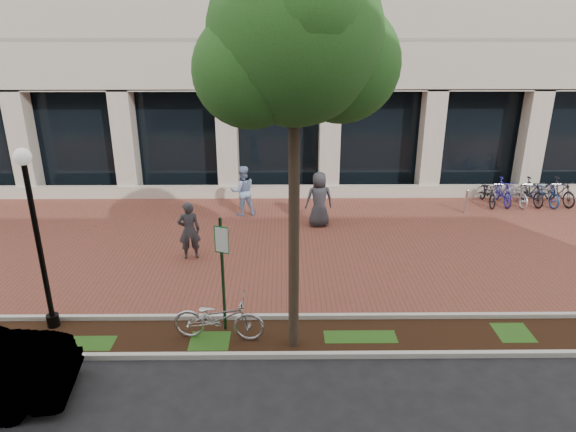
{
  "coord_description": "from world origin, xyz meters",
  "views": [
    {
      "loc": [
        0.18,
        -14.98,
        6.56
      ],
      "look_at": [
        0.32,
        -0.8,
        1.21
      ],
      "focal_mm": 32.0,
      "sensor_mm": 36.0,
      "label": 1
    }
  ],
  "objects_px": {
    "bike_rack_cluster": "(523,192)",
    "locked_bicycle": "(219,318)",
    "pedestrian_left": "(189,231)",
    "pedestrian_mid": "(243,191)",
    "parking_sign": "(222,262)",
    "street_tree": "(297,49)",
    "lamppost": "(36,231)",
    "pedestrian_right": "(319,199)",
    "bollard": "(466,201)"
  },
  "relations": [
    {
      "from": "pedestrian_left",
      "to": "pedestrian_right",
      "type": "xyz_separation_m",
      "value": [
        3.97,
        2.58,
        0.07
      ]
    },
    {
      "from": "parking_sign",
      "to": "bollard",
      "type": "relative_size",
      "value": 2.93
    },
    {
      "from": "parking_sign",
      "to": "pedestrian_right",
      "type": "relative_size",
      "value": 1.43
    },
    {
      "from": "pedestrian_left",
      "to": "pedestrian_right",
      "type": "distance_m",
      "value": 4.73
    },
    {
      "from": "parking_sign",
      "to": "locked_bicycle",
      "type": "xyz_separation_m",
      "value": [
        -0.09,
        -0.35,
        -1.18
      ]
    },
    {
      "from": "pedestrian_left",
      "to": "bollard",
      "type": "bearing_deg",
      "value": -170.68
    },
    {
      "from": "street_tree",
      "to": "bike_rack_cluster",
      "type": "height_order",
      "value": "street_tree"
    },
    {
      "from": "parking_sign",
      "to": "pedestrian_right",
      "type": "height_order",
      "value": "parking_sign"
    },
    {
      "from": "pedestrian_left",
      "to": "pedestrian_mid",
      "type": "relative_size",
      "value": 0.97
    },
    {
      "from": "parking_sign",
      "to": "locked_bicycle",
      "type": "distance_m",
      "value": 1.23
    },
    {
      "from": "parking_sign",
      "to": "street_tree",
      "type": "bearing_deg",
      "value": 1.99
    },
    {
      "from": "parking_sign",
      "to": "locked_bicycle",
      "type": "height_order",
      "value": "parking_sign"
    },
    {
      "from": "locked_bicycle",
      "to": "pedestrian_mid",
      "type": "relative_size",
      "value": 1.1
    },
    {
      "from": "parking_sign",
      "to": "lamppost",
      "type": "xyz_separation_m",
      "value": [
        -3.97,
        0.17,
        0.66
      ]
    },
    {
      "from": "pedestrian_right",
      "to": "bike_rack_cluster",
      "type": "relative_size",
      "value": 0.54
    },
    {
      "from": "lamppost",
      "to": "street_tree",
      "type": "xyz_separation_m",
      "value": [
        5.57,
        -0.76,
        3.75
      ]
    },
    {
      "from": "lamppost",
      "to": "locked_bicycle",
      "type": "height_order",
      "value": "lamppost"
    },
    {
      "from": "lamppost",
      "to": "locked_bicycle",
      "type": "bearing_deg",
      "value": -7.66
    },
    {
      "from": "parking_sign",
      "to": "pedestrian_mid",
      "type": "height_order",
      "value": "parking_sign"
    },
    {
      "from": "lamppost",
      "to": "pedestrian_mid",
      "type": "relative_size",
      "value": 2.29
    },
    {
      "from": "lamppost",
      "to": "pedestrian_right",
      "type": "height_order",
      "value": "lamppost"
    },
    {
      "from": "parking_sign",
      "to": "locked_bicycle",
      "type": "relative_size",
      "value": 1.35
    },
    {
      "from": "street_tree",
      "to": "bollard",
      "type": "height_order",
      "value": "street_tree"
    },
    {
      "from": "street_tree",
      "to": "pedestrian_left",
      "type": "relative_size",
      "value": 4.47
    },
    {
      "from": "locked_bicycle",
      "to": "pedestrian_mid",
      "type": "distance_m",
      "value": 7.85
    },
    {
      "from": "parking_sign",
      "to": "bike_rack_cluster",
      "type": "bearing_deg",
      "value": 61.25
    },
    {
      "from": "locked_bicycle",
      "to": "pedestrian_left",
      "type": "xyz_separation_m",
      "value": [
        -1.33,
        4.16,
        0.35
      ]
    },
    {
      "from": "lamppost",
      "to": "street_tree",
      "type": "bearing_deg",
      "value": -7.77
    },
    {
      "from": "parking_sign",
      "to": "street_tree",
      "type": "xyz_separation_m",
      "value": [
        1.59,
        -0.58,
        4.41
      ]
    },
    {
      "from": "pedestrian_left",
      "to": "pedestrian_mid",
      "type": "height_order",
      "value": "pedestrian_mid"
    },
    {
      "from": "bike_rack_cluster",
      "to": "locked_bicycle",
      "type": "bearing_deg",
      "value": -143.76
    },
    {
      "from": "parking_sign",
      "to": "pedestrian_mid",
      "type": "distance_m",
      "value": 7.53
    },
    {
      "from": "street_tree",
      "to": "locked_bicycle",
      "type": "xyz_separation_m",
      "value": [
        -1.68,
        0.24,
        -5.59
      ]
    },
    {
      "from": "locked_bicycle",
      "to": "street_tree",
      "type": "bearing_deg",
      "value": -92.59
    },
    {
      "from": "street_tree",
      "to": "pedestrian_mid",
      "type": "xyz_separation_m",
      "value": [
        -1.71,
        8.07,
        -5.21
      ]
    },
    {
      "from": "street_tree",
      "to": "locked_bicycle",
      "type": "distance_m",
      "value": 5.84
    },
    {
      "from": "street_tree",
      "to": "bike_rack_cluster",
      "type": "bearing_deg",
      "value": 45.62
    },
    {
      "from": "parking_sign",
      "to": "street_tree",
      "type": "height_order",
      "value": "street_tree"
    },
    {
      "from": "bollard",
      "to": "locked_bicycle",
      "type": "bearing_deg",
      "value": -135.68
    },
    {
      "from": "locked_bicycle",
      "to": "pedestrian_left",
      "type": "height_order",
      "value": "pedestrian_left"
    },
    {
      "from": "lamppost",
      "to": "pedestrian_right",
      "type": "xyz_separation_m",
      "value": [
        6.52,
        6.22,
        -1.42
      ]
    },
    {
      "from": "pedestrian_right",
      "to": "bollard",
      "type": "distance_m",
      "value": 5.61
    },
    {
      "from": "pedestrian_left",
      "to": "bollard",
      "type": "distance_m",
      "value": 10.16
    },
    {
      "from": "locked_bicycle",
      "to": "pedestrian_right",
      "type": "height_order",
      "value": "pedestrian_right"
    },
    {
      "from": "pedestrian_left",
      "to": "pedestrian_mid",
      "type": "xyz_separation_m",
      "value": [
        1.3,
        3.67,
        0.03
      ]
    },
    {
      "from": "street_tree",
      "to": "pedestrian_right",
      "type": "bearing_deg",
      "value": 82.2
    },
    {
      "from": "pedestrian_left",
      "to": "pedestrian_right",
      "type": "relative_size",
      "value": 0.93
    },
    {
      "from": "pedestrian_left",
      "to": "pedestrian_right",
      "type": "height_order",
      "value": "pedestrian_right"
    },
    {
      "from": "pedestrian_right",
      "to": "pedestrian_left",
      "type": "bearing_deg",
      "value": 24.2
    },
    {
      "from": "pedestrian_left",
      "to": "lamppost",
      "type": "bearing_deg",
      "value": 42.65
    }
  ]
}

